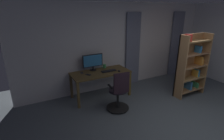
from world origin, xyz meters
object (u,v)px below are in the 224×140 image
Objects in this scene: mug_coffee at (104,66)px; desk at (101,75)px; cell_phone_by_monitor at (82,73)px; bookshelf at (191,65)px; computer_mouse at (119,71)px; computer_monitor at (93,61)px; computer_keyboard at (109,71)px; cell_phone_face_up at (88,75)px; office_chair at (119,93)px.

desk is at bearing 47.36° from mug_coffee.
bookshelf is at bearing 163.80° from cell_phone_by_monitor.
bookshelf is (-2.31, 1.04, 0.22)m from desk.
cell_phone_by_monitor is at bearing -21.96° from computer_mouse.
cell_phone_by_monitor is (0.48, -0.16, 0.09)m from desk.
computer_monitor reaches higher than computer_keyboard.
cell_phone_by_monitor is (0.70, -0.22, -0.01)m from computer_keyboard.
cell_phone_face_up is (-0.10, 0.23, 0.00)m from cell_phone_by_monitor.
bookshelf reaches higher than computer_keyboard.
cell_phone_face_up is (0.45, -0.81, 0.27)m from office_chair.
office_chair is at bearing 100.13° from computer_monitor.
cell_phone_face_up is at bearing 49.90° from computer_monitor.
computer_keyboard is 0.28m from computer_mouse.
desk is at bearing 156.97° from cell_phone_face_up.
computer_monitor is 4.17× the size of mug_coffee.
office_chair is (-0.08, 0.88, -0.18)m from desk.
desk is 15.87× the size of computer_mouse.
office_chair is 0.97m from cell_phone_face_up.
computer_keyboard is at bearing 165.21° from desk.
mug_coffee is at bearing -176.16° from computer_monitor.
computer_keyboard is 2.98× the size of mug_coffee.
computer_keyboard is 0.60m from cell_phone_face_up.
desk is 11.02× the size of cell_phone_by_monitor.
office_chair is at bearing 125.20° from cell_phone_by_monitor.
computer_mouse is at bearing 155.00° from desk.
office_chair is 7.11× the size of cell_phone_face_up.
computer_monitor is at bearing 3.84° from mug_coffee.
office_chair is at bearing 81.77° from mug_coffee.
computer_mouse is (-0.58, 0.45, -0.24)m from computer_monitor.
office_chair is at bearing 86.54° from cell_phone_face_up.
cell_phone_face_up is (0.84, -0.15, -0.01)m from computer_mouse.
desk is 0.44m from computer_monitor.
office_chair reaches higher than computer_keyboard.
computer_monitor reaches higher than office_chair.
computer_keyboard is 2.31m from bookshelf.
computer_keyboard is at bearing -25.17° from bookshelf.
cell_phone_face_up is (0.37, 0.06, 0.09)m from desk.
mug_coffee is 2.45m from bookshelf.
bookshelf reaches higher than computer_monitor.
office_chair reaches higher than mug_coffee.
bookshelf is (-2.23, 0.16, 0.40)m from office_chair.
mug_coffee is (0.22, -0.48, 0.04)m from computer_mouse.
computer_keyboard is 0.24× the size of bookshelf.
computer_monitor is 0.33× the size of bookshelf.
cell_phone_by_monitor is 3.04m from bookshelf.
computer_mouse reaches higher than desk.
cell_phone_by_monitor is (0.55, -1.04, 0.27)m from office_chair.
bookshelf is (-2.69, 0.98, 0.13)m from cell_phone_face_up.
computer_monitor reaches higher than desk.
cell_phone_face_up is at bearing 0.27° from computer_keyboard.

